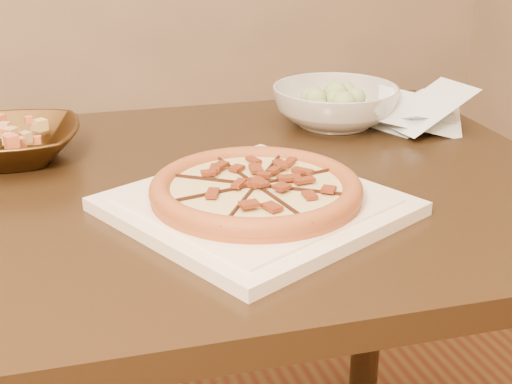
# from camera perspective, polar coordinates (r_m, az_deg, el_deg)

# --- Properties ---
(dining_table) EXTENTS (1.35, 0.91, 0.75)m
(dining_table) POSITION_cam_1_polar(r_m,az_deg,el_deg) (1.11, -8.63, -4.88)
(dining_table) COLOR black
(dining_table) RESTS_ON floor
(plate) EXTENTS (0.44, 0.44, 0.02)m
(plate) POSITION_cam_1_polar(r_m,az_deg,el_deg) (0.96, 0.00, -1.07)
(plate) COLOR white
(plate) RESTS_ON dining_table
(pizza) EXTENTS (0.29, 0.29, 0.03)m
(pizza) POSITION_cam_1_polar(r_m,az_deg,el_deg) (0.95, -0.00, 0.22)
(pizza) COLOR #B05C2D
(pizza) RESTS_ON plate
(bronze_bowl) EXTENTS (0.26, 0.26, 0.06)m
(bronze_bowl) POSITION_cam_1_polar(r_m,az_deg,el_deg) (1.22, -19.10, 3.65)
(bronze_bowl) COLOR #432C13
(bronze_bowl) RESTS_ON dining_table
(mixed_dish) EXTENTS (0.10, 0.11, 0.03)m
(mixed_dish) POSITION_cam_1_polar(r_m,az_deg,el_deg) (1.21, -19.40, 5.50)
(mixed_dish) COLOR tan
(mixed_dish) RESTS_ON bronze_bowl
(salad_bowl) EXTENTS (0.28, 0.28, 0.07)m
(salad_bowl) POSITION_cam_1_polar(r_m,az_deg,el_deg) (1.34, 6.34, 6.87)
(salad_bowl) COLOR silver
(salad_bowl) RESTS_ON dining_table
(salad) EXTENTS (0.11, 0.11, 0.04)m
(salad) POSITION_cam_1_polar(r_m,az_deg,el_deg) (1.33, 6.41, 9.11)
(salad) COLOR #B8C68D
(salad) RESTS_ON salad_bowl
(cling_film) EXTENTS (0.18, 0.15, 0.05)m
(cling_film) POSITION_cam_1_polar(r_m,az_deg,el_deg) (1.34, 12.64, 5.89)
(cling_film) COLOR white
(cling_film) RESTS_ON dining_table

